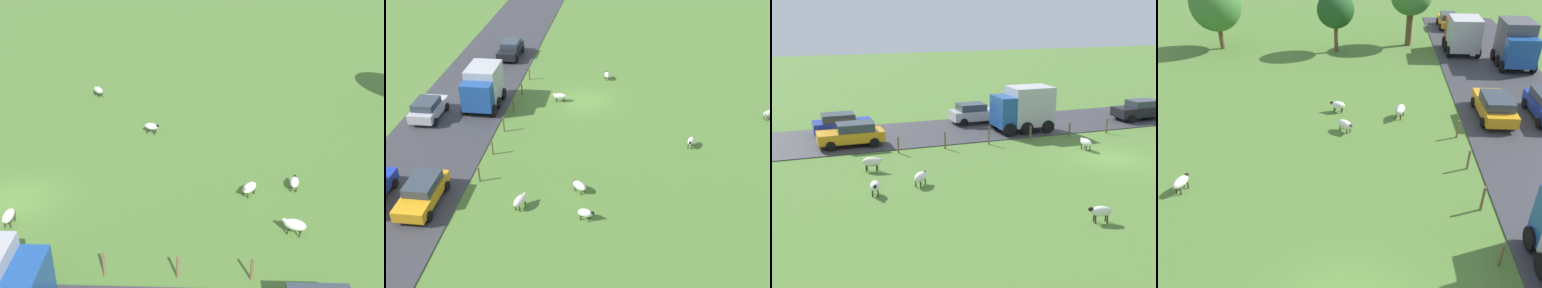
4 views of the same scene
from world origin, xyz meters
TOP-DOWN VIEW (x-y plane):
  - sheep_0 at (2.47, 14.72)m, footprint 0.91×1.27m
  - sheep_1 at (-1.59, 15.31)m, footprint 1.05×0.65m
  - sheep_3 at (-8.46, 6.55)m, footprint 0.72×1.12m
  - sheep_6 at (-0.93, 12.73)m, footprint 1.14×1.08m
  - tree_0 at (-2.74, 27.35)m, footprint 3.30×3.30m
  - tree_1 at (-13.53, 27.64)m, footprint 4.56×4.56m
  - fence_post_2 at (5.74, 2.74)m, footprint 0.12×0.12m
  - fence_post_3 at (5.74, 5.96)m, footprint 0.12×0.12m
  - fence_post_4 at (5.74, 9.17)m, footprint 0.12×0.12m
  - fence_post_5 at (5.74, 12.39)m, footprint 0.12×0.12m
  - truck_0 at (8.65, 27.70)m, footprint 2.88×4.00m
  - truck_1 at (12.36, 24.48)m, footprint 2.77×4.09m
  - car_0 at (8.48, 14.99)m, footprint 2.14×4.46m
  - car_3 at (8.64, 35.89)m, footprint 1.96×3.85m

SIDE VIEW (x-z plane):
  - sheep_6 at x=-0.93m, z-range 0.11..0.86m
  - sheep_1 at x=-1.59m, z-range 0.12..0.86m
  - sheep_3 at x=-8.46m, z-range 0.14..0.90m
  - fence_post_2 at x=5.74m, z-range 0.00..1.09m
  - sheep_0 at x=2.47m, z-range 0.14..0.98m
  - fence_post_5 at x=5.74m, z-range 0.00..1.13m
  - fence_post_4 at x=5.74m, z-range 0.00..1.16m
  - fence_post_3 at x=5.74m, z-range 0.00..1.28m
  - car_3 at x=8.64m, z-range 0.09..1.64m
  - car_0 at x=8.48m, z-range 0.09..1.67m
  - truck_0 at x=8.65m, z-range 0.16..3.41m
  - truck_1 at x=12.36m, z-range 0.12..3.78m
  - tree_0 at x=-2.74m, z-range 1.07..6.45m
  - tree_1 at x=-13.53m, z-range 0.82..7.35m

